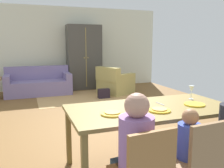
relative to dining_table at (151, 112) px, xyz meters
name	(u,v)px	position (x,y,z in m)	size (l,w,h in m)	color
ground_plane	(92,115)	(-0.10, 2.35, -0.70)	(6.66, 6.73, 0.02)	brown
back_wall	(64,48)	(-0.10, 5.76, 0.66)	(6.66, 0.10, 2.70)	beige
dining_table	(151,112)	(0.00, 0.00, 0.00)	(1.97, 0.97, 0.76)	olive
plate_near_man	(112,114)	(-0.54, -0.12, 0.07)	(0.25, 0.25, 0.02)	yellow
pizza_near_man	(112,112)	(-0.54, -0.12, 0.09)	(0.17, 0.17, 0.01)	gold
plate_near_child	(160,110)	(0.00, -0.18, 0.07)	(0.25, 0.25, 0.02)	yellow
pizza_near_child	(160,109)	(0.00, -0.18, 0.09)	(0.17, 0.17, 0.01)	gold
plate_near_woman	(195,104)	(0.54, -0.10, 0.07)	(0.25, 0.25, 0.02)	yellow
wine_glass	(191,90)	(0.71, 0.18, 0.20)	(0.07, 0.07, 0.19)	silver
fork	(131,110)	(-0.29, -0.05, 0.07)	(0.02, 0.15, 0.01)	silver
knife	(160,104)	(0.18, 0.10, 0.07)	(0.01, 0.17, 0.01)	silver
person_man	(134,159)	(-0.54, -0.67, -0.18)	(0.30, 0.41, 1.11)	#293E51
dining_chair_child	(199,160)	(0.01, -0.85, -0.20)	(0.45, 0.45, 0.87)	olive
person_child	(186,158)	(0.00, -0.68, -0.26)	(0.22, 0.29, 0.92)	#32314F
area_rug	(85,97)	(0.16, 4.07, -0.69)	(2.60, 1.80, 0.01)	tan
couch	(38,84)	(-1.04, 4.93, -0.39)	(1.87, 0.86, 0.82)	gray
armchair	(115,83)	(1.13, 4.25, -0.38)	(1.14, 1.14, 0.82)	tan
armoire	(84,57)	(0.47, 5.37, 0.36)	(1.10, 0.59, 2.10)	#43413A
handbag	(104,93)	(0.63, 3.77, -0.56)	(0.32, 0.16, 0.26)	black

